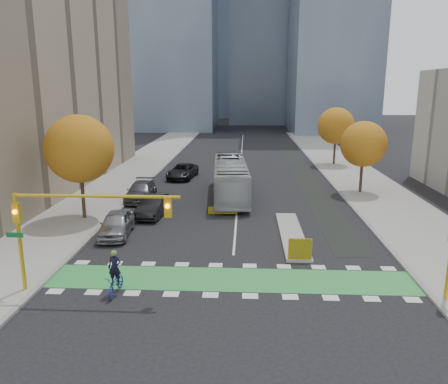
# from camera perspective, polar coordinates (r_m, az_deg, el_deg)

# --- Properties ---
(ground) EXTENTS (300.00, 300.00, 0.00)m
(ground) POSITION_cam_1_polar(r_m,az_deg,el_deg) (22.90, 0.86, -12.92)
(ground) COLOR black
(ground) RESTS_ON ground
(sidewalk_west) EXTENTS (7.00, 120.00, 0.15)m
(sidewalk_west) POSITION_cam_1_polar(r_m,az_deg,el_deg) (44.09, -15.97, -0.28)
(sidewalk_west) COLOR gray
(sidewalk_west) RESTS_ON ground
(sidewalk_east) EXTENTS (7.00, 120.00, 0.15)m
(sidewalk_east) POSITION_cam_1_polar(r_m,az_deg,el_deg) (43.66, 19.86, -0.70)
(sidewalk_east) COLOR gray
(sidewalk_east) RESTS_ON ground
(curb_west) EXTENTS (0.30, 120.00, 0.16)m
(curb_west) POSITION_cam_1_polar(r_m,az_deg,el_deg) (43.09, -11.56, -0.34)
(curb_west) COLOR gray
(curb_west) RESTS_ON ground
(curb_east) EXTENTS (0.30, 120.00, 0.16)m
(curb_east) POSITION_cam_1_polar(r_m,az_deg,el_deg) (42.76, 15.38, -0.66)
(curb_east) COLOR gray
(curb_east) RESTS_ON ground
(bike_crossing) EXTENTS (20.00, 3.00, 0.01)m
(bike_crossing) POSITION_cam_1_polar(r_m,az_deg,el_deg) (24.25, 0.99, -11.33)
(bike_crossing) COLOR green
(bike_crossing) RESTS_ON ground
(centre_line) EXTENTS (0.15, 70.00, 0.01)m
(centre_line) POSITION_cam_1_polar(r_m,az_deg,el_deg) (61.35, 2.22, 3.95)
(centre_line) COLOR silver
(centre_line) RESTS_ON ground
(bike_lane_paint) EXTENTS (2.50, 50.00, 0.01)m
(bike_lane_paint) POSITION_cam_1_polar(r_m,az_deg,el_deg) (51.96, 10.37, 1.99)
(bike_lane_paint) COLOR black
(bike_lane_paint) RESTS_ON ground
(median_island) EXTENTS (1.60, 10.00, 0.16)m
(median_island) POSITION_cam_1_polar(r_m,az_deg,el_deg) (31.36, 8.82, -5.47)
(median_island) COLOR gray
(median_island) RESTS_ON ground
(hazard_board) EXTENTS (1.40, 0.12, 1.30)m
(hazard_board) POSITION_cam_1_polar(r_m,az_deg,el_deg) (26.63, 9.91, -7.35)
(hazard_board) COLOR yellow
(hazard_board) RESTS_ON median_island
(tree_west) EXTENTS (5.20, 5.20, 8.22)m
(tree_west) POSITION_cam_1_polar(r_m,az_deg,el_deg) (35.19, -18.37, 5.36)
(tree_west) COLOR #332114
(tree_west) RESTS_ON ground
(tree_east_near) EXTENTS (4.40, 4.40, 7.08)m
(tree_east_near) POSITION_cam_1_polar(r_m,az_deg,el_deg) (44.29, 17.76, 5.97)
(tree_east_near) COLOR #332114
(tree_east_near) RESTS_ON ground
(tree_east_far) EXTENTS (4.80, 4.80, 7.65)m
(tree_east_far) POSITION_cam_1_polar(r_m,az_deg,el_deg) (59.88, 14.42, 8.36)
(tree_east_far) COLOR #332114
(tree_east_far) RESTS_ON ground
(traffic_signal_west) EXTENTS (8.53, 0.56, 5.20)m
(traffic_signal_west) POSITION_cam_1_polar(r_m,az_deg,el_deg) (22.63, -19.68, -3.10)
(traffic_signal_west) COLOR #BF9914
(traffic_signal_west) RESTS_ON ground
(cyclist) EXTENTS (0.83, 2.07, 2.35)m
(cyclist) POSITION_cam_1_polar(r_m,az_deg,el_deg) (23.03, -13.99, -11.03)
(cyclist) COLOR navy
(cyclist) RESTS_ON ground
(bus) EXTENTS (3.84, 13.10, 3.60)m
(bus) POSITION_cam_1_polar(r_m,az_deg,el_deg) (41.16, 0.85, 1.76)
(bus) COLOR #ADB3B5
(bus) RESTS_ON ground
(parked_car_a) EXTENTS (2.40, 5.14, 1.70)m
(parked_car_a) POSITION_cam_1_polar(r_m,az_deg,el_deg) (31.65, -13.90, -4.06)
(parked_car_a) COLOR #939498
(parked_car_a) RESTS_ON ground
(parked_car_b) EXTENTS (2.12, 5.11, 1.65)m
(parked_car_b) POSITION_cam_1_polar(r_m,az_deg,el_deg) (35.91, -9.21, -1.79)
(parked_car_b) COLOR black
(parked_car_b) RESTS_ON ground
(parked_car_c) EXTENTS (2.48, 5.74, 1.65)m
(parked_car_c) POSITION_cam_1_polar(r_m,az_deg,el_deg) (41.13, -10.82, 0.11)
(parked_car_c) COLOR #4E4E53
(parked_car_c) RESTS_ON ground
(parked_car_d) EXTENTS (3.37, 6.12, 1.62)m
(parked_car_d) POSITION_cam_1_polar(r_m,az_deg,el_deg) (50.36, -5.47, 2.72)
(parked_car_d) COLOR black
(parked_car_d) RESTS_ON ground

